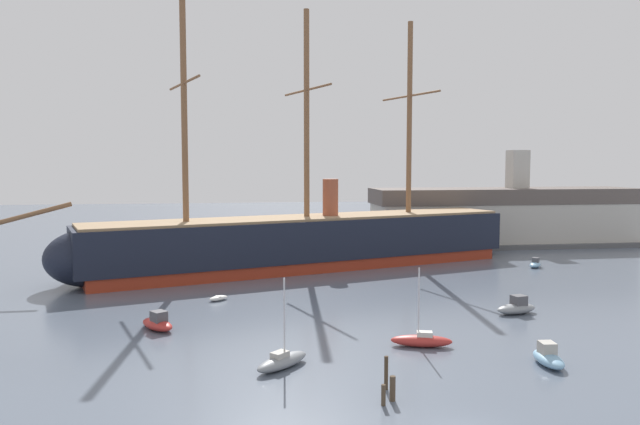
{
  "coord_description": "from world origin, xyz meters",
  "views": [
    {
      "loc": [
        -12.95,
        -31.28,
        15.05
      ],
      "look_at": [
        -2.34,
        40.43,
        9.13
      ],
      "focal_mm": 34.64,
      "sensor_mm": 36.0,
      "label": 1
    }
  ],
  "objects_px": {
    "motorboat_mid_left": "(158,323)",
    "dockside_warehouse_right": "(504,217)",
    "sailboat_foreground_left": "(282,361)",
    "tall_ship": "(307,241)",
    "mooring_piling_right_pair": "(383,395)",
    "motorboat_mid_right": "(517,307)",
    "dinghy_distant_centre": "(325,258)",
    "mooring_piling_left_pair": "(393,389)",
    "motorboat_far_right": "(535,264)",
    "sailboat_near_centre": "(422,340)",
    "mooring_piling_nearest": "(386,373)",
    "motorboat_far_left": "(115,270)",
    "dinghy_alongside_bow": "(218,298)",
    "motorboat_foreground_right": "(548,357)"
  },
  "relations": [
    {
      "from": "dinghy_distant_centre",
      "to": "mooring_piling_left_pair",
      "type": "bearing_deg",
      "value": -94.5
    },
    {
      "from": "mooring_piling_right_pair",
      "to": "dinghy_distant_centre",
      "type": "bearing_deg",
      "value": 84.8
    },
    {
      "from": "motorboat_mid_right",
      "to": "dinghy_distant_centre",
      "type": "height_order",
      "value": "motorboat_mid_right"
    },
    {
      "from": "dinghy_distant_centre",
      "to": "dockside_warehouse_right",
      "type": "xyz_separation_m",
      "value": [
        34.65,
        11.58,
        5.0
      ]
    },
    {
      "from": "motorboat_mid_left",
      "to": "sailboat_near_centre",
      "type": "bearing_deg",
      "value": -20.76
    },
    {
      "from": "mooring_piling_left_pair",
      "to": "mooring_piling_right_pair",
      "type": "distance_m",
      "value": 0.99
    },
    {
      "from": "motorboat_foreground_right",
      "to": "dinghy_alongside_bow",
      "type": "height_order",
      "value": "motorboat_foreground_right"
    },
    {
      "from": "dinghy_alongside_bow",
      "to": "motorboat_far_right",
      "type": "distance_m",
      "value": 47.16
    },
    {
      "from": "motorboat_far_right",
      "to": "dinghy_distant_centre",
      "type": "bearing_deg",
      "value": 158.51
    },
    {
      "from": "dockside_warehouse_right",
      "to": "dinghy_distant_centre",
      "type": "bearing_deg",
      "value": -161.52
    },
    {
      "from": "sailboat_foreground_left",
      "to": "dockside_warehouse_right",
      "type": "relative_size",
      "value": 0.13
    },
    {
      "from": "dinghy_alongside_bow",
      "to": "mooring_piling_nearest",
      "type": "relative_size",
      "value": 1.09
    },
    {
      "from": "motorboat_mid_left",
      "to": "mooring_piling_right_pair",
      "type": "height_order",
      "value": "motorboat_mid_left"
    },
    {
      "from": "sailboat_near_centre",
      "to": "motorboat_far_right",
      "type": "distance_m",
      "value": 44.4
    },
    {
      "from": "motorboat_far_left",
      "to": "dinghy_distant_centre",
      "type": "bearing_deg",
      "value": 14.61
    },
    {
      "from": "motorboat_far_right",
      "to": "mooring_piling_left_pair",
      "type": "relative_size",
      "value": 2.15
    },
    {
      "from": "motorboat_far_right",
      "to": "dockside_warehouse_right",
      "type": "distance_m",
      "value": 24.13
    },
    {
      "from": "tall_ship",
      "to": "mooring_piling_right_pair",
      "type": "bearing_deg",
      "value": -91.72
    },
    {
      "from": "dinghy_alongside_bow",
      "to": "mooring_piling_right_pair",
      "type": "relative_size",
      "value": 1.86
    },
    {
      "from": "motorboat_mid_left",
      "to": "mooring_piling_nearest",
      "type": "distance_m",
      "value": 23.94
    },
    {
      "from": "motorboat_mid_left",
      "to": "mooring_piling_left_pair",
      "type": "height_order",
      "value": "motorboat_mid_left"
    },
    {
      "from": "dinghy_alongside_bow",
      "to": "motorboat_far_right",
      "type": "relative_size",
      "value": 0.72
    },
    {
      "from": "motorboat_foreground_right",
      "to": "motorboat_mid_right",
      "type": "height_order",
      "value": "motorboat_mid_right"
    },
    {
      "from": "motorboat_mid_left",
      "to": "motorboat_far_left",
      "type": "height_order",
      "value": "motorboat_mid_left"
    },
    {
      "from": "motorboat_mid_right",
      "to": "mooring_piling_left_pair",
      "type": "xyz_separation_m",
      "value": [
        -18.12,
        -20.04,
        0.16
      ]
    },
    {
      "from": "motorboat_far_left",
      "to": "mooring_piling_nearest",
      "type": "height_order",
      "value": "mooring_piling_nearest"
    },
    {
      "from": "dinghy_distant_centre",
      "to": "dinghy_alongside_bow",
      "type": "bearing_deg",
      "value": -120.93
    },
    {
      "from": "motorboat_far_left",
      "to": "dinghy_distant_centre",
      "type": "xyz_separation_m",
      "value": [
        29.88,
        7.79,
        -0.22
      ]
    },
    {
      "from": "motorboat_mid_left",
      "to": "dockside_warehouse_right",
      "type": "distance_m",
      "value": 74.39
    },
    {
      "from": "sailboat_foreground_left",
      "to": "dinghy_distant_centre",
      "type": "distance_m",
      "value": 50.64
    },
    {
      "from": "sailboat_near_centre",
      "to": "motorboat_far_right",
      "type": "relative_size",
      "value": 1.9
    },
    {
      "from": "sailboat_foreground_left",
      "to": "motorboat_mid_right",
      "type": "xyz_separation_m",
      "value": [
        24.49,
        12.81,
        0.08
      ]
    },
    {
      "from": "motorboat_mid_left",
      "to": "motorboat_far_right",
      "type": "distance_m",
      "value": 56.34
    },
    {
      "from": "dockside_warehouse_right",
      "to": "motorboat_far_left",
      "type": "bearing_deg",
      "value": -163.29
    },
    {
      "from": "motorboat_mid_right",
      "to": "motorboat_far_right",
      "type": "bearing_deg",
      "value": 58.95
    },
    {
      "from": "motorboat_far_right",
      "to": "sailboat_near_centre",
      "type": "bearing_deg",
      "value": -129.04
    },
    {
      "from": "sailboat_near_centre",
      "to": "motorboat_far_left",
      "type": "relative_size",
      "value": 2.16
    },
    {
      "from": "mooring_piling_nearest",
      "to": "dinghy_distant_centre",
      "type": "bearing_deg",
      "value": 85.43
    },
    {
      "from": "motorboat_far_left",
      "to": "dockside_warehouse_right",
      "type": "xyz_separation_m",
      "value": [
        64.53,
        19.37,
        4.78
      ]
    },
    {
      "from": "sailboat_near_centre",
      "to": "motorboat_mid_left",
      "type": "xyz_separation_m",
      "value": [
        -21.93,
        8.31,
        0.07
      ]
    },
    {
      "from": "mooring_piling_left_pair",
      "to": "motorboat_foreground_right",
      "type": "bearing_deg",
      "value": 20.72
    },
    {
      "from": "mooring_piling_nearest",
      "to": "dockside_warehouse_right",
      "type": "relative_size",
      "value": 0.04
    },
    {
      "from": "motorboat_mid_right",
      "to": "mooring_piling_nearest",
      "type": "relative_size",
      "value": 2.06
    },
    {
      "from": "motorboat_foreground_right",
      "to": "dockside_warehouse_right",
      "type": "bearing_deg",
      "value": 67.78
    },
    {
      "from": "motorboat_mid_left",
      "to": "motorboat_far_left",
      "type": "distance_m",
      "value": 31.05
    },
    {
      "from": "dinghy_distant_centre",
      "to": "tall_ship",
      "type": "bearing_deg",
      "value": -115.88
    },
    {
      "from": "dockside_warehouse_right",
      "to": "sailboat_near_centre",
      "type": "bearing_deg",
      "value": -120.43
    },
    {
      "from": "motorboat_far_right",
      "to": "mooring_piling_left_pair",
      "type": "height_order",
      "value": "mooring_piling_left_pair"
    },
    {
      "from": "mooring_piling_nearest",
      "to": "mooring_piling_left_pair",
      "type": "xyz_separation_m",
      "value": [
        -0.09,
        -1.96,
        -0.33
      ]
    },
    {
      "from": "motorboat_foreground_right",
      "to": "dinghy_distant_centre",
      "type": "bearing_deg",
      "value": 99.67
    }
  ]
}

